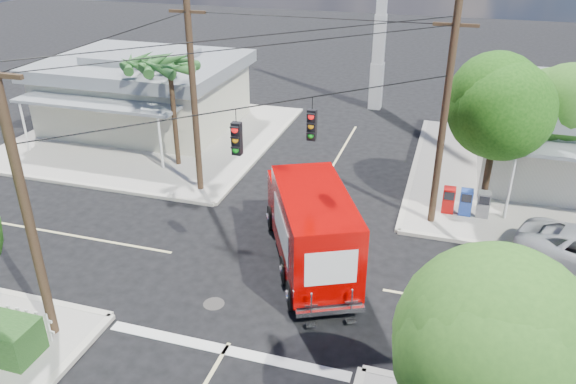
% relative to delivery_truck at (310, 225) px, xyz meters
% --- Properties ---
extents(ground, '(120.00, 120.00, 0.00)m').
position_rel_delivery_truck_xyz_m(ground, '(-1.18, -0.84, -1.60)').
color(ground, black).
rests_on(ground, ground).
extents(sidewalk_ne, '(14.12, 14.12, 0.14)m').
position_rel_delivery_truck_xyz_m(sidewalk_ne, '(9.70, 10.04, -1.53)').
color(sidewalk_ne, '#ABA59A').
rests_on(sidewalk_ne, ground).
extents(sidewalk_nw, '(14.12, 14.12, 0.14)m').
position_rel_delivery_truck_xyz_m(sidewalk_nw, '(-12.06, 10.04, -1.53)').
color(sidewalk_nw, '#ABA59A').
rests_on(sidewalk_nw, ground).
extents(road_markings, '(32.00, 32.00, 0.01)m').
position_rel_delivery_truck_xyz_m(road_markings, '(-1.18, -2.31, -1.60)').
color(road_markings, beige).
rests_on(road_markings, ground).
extents(building_nw, '(10.80, 10.20, 4.30)m').
position_rel_delivery_truck_xyz_m(building_nw, '(-13.18, 11.62, 0.62)').
color(building_nw, beige).
rests_on(building_nw, sidewalk_nw).
extents(radio_tower, '(0.80, 0.80, 17.00)m').
position_rel_delivery_truck_xyz_m(radio_tower, '(-0.68, 19.16, 4.04)').
color(radio_tower, silver).
rests_on(radio_tower, ground).
extents(tree_ne_front, '(4.21, 4.14, 6.66)m').
position_rel_delivery_truck_xyz_m(tree_ne_front, '(6.03, 5.92, 3.17)').
color(tree_ne_front, '#422D1C').
rests_on(tree_ne_front, sidewalk_ne).
extents(tree_ne_back, '(3.77, 3.66, 5.82)m').
position_rel_delivery_truck_xyz_m(tree_ne_back, '(8.63, 8.12, 2.59)').
color(tree_ne_back, '#422D1C').
rests_on(tree_ne_back, sidewalk_ne).
extents(tree_se, '(3.67, 3.54, 5.62)m').
position_rel_delivery_truck_xyz_m(tree_se, '(5.83, -8.08, 2.44)').
color(tree_se, '#422D1C').
rests_on(tree_se, sidewalk_se).
extents(palm_nw_front, '(3.01, 3.08, 5.59)m').
position_rel_delivery_truck_xyz_m(palm_nw_front, '(-8.68, 6.66, 3.44)').
color(palm_nw_front, '#422D1C').
rests_on(palm_nw_front, sidewalk_nw).
extents(palm_nw_back, '(3.01, 3.08, 5.19)m').
position_rel_delivery_truck_xyz_m(palm_nw_back, '(-10.68, 8.16, 3.07)').
color(palm_nw_back, '#422D1C').
rests_on(palm_nw_back, sidewalk_nw).
extents(utility_poles, '(12.00, 10.68, 9.00)m').
position_rel_delivery_truck_xyz_m(utility_poles, '(-2.76, 0.76, 3.07)').
color(utility_poles, '#473321').
rests_on(utility_poles, ground).
extents(vending_boxes, '(1.90, 0.50, 1.10)m').
position_rel_delivery_truck_xyz_m(vending_boxes, '(5.32, 5.36, -0.91)').
color(vending_boxes, '#AF0B0A').
rests_on(vending_boxes, sidewalk_ne).
extents(delivery_truck, '(5.06, 7.48, 3.15)m').
position_rel_delivery_truck_xyz_m(delivery_truck, '(0.00, 0.00, 0.00)').
color(delivery_truck, black).
rests_on(delivery_truck, ground).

